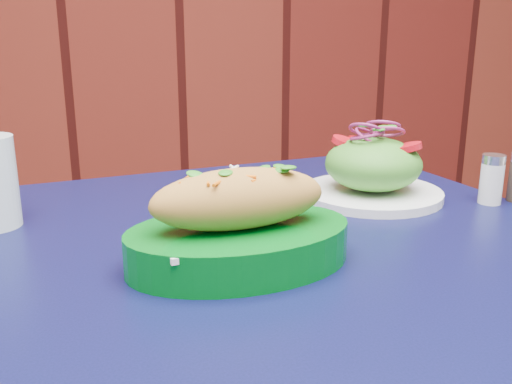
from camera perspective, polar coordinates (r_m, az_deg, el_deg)
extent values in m
cube|color=black|center=(0.61, 0.56, -7.54)|extent=(0.91, 0.91, 0.03)
cylinder|color=black|center=(1.19, 9.11, -15.81)|extent=(0.04, 0.04, 0.72)
cube|color=white|center=(0.57, -1.70, -3.86)|extent=(0.19, 0.13, 0.01)
ellipsoid|color=#C28B3D|center=(0.56, -1.72, -0.66)|extent=(0.19, 0.09, 0.06)
cylinder|color=white|center=(0.82, 11.47, -0.14)|extent=(0.20, 0.20, 0.01)
ellipsoid|color=#4C992D|center=(0.81, 11.63, 2.77)|extent=(0.13, 0.13, 0.07)
cylinder|color=red|center=(0.80, 14.91, 4.69)|extent=(0.04, 0.04, 0.01)
cylinder|color=red|center=(0.82, 8.95, 5.27)|extent=(0.04, 0.04, 0.01)
cylinder|color=red|center=(0.84, 10.57, 5.50)|extent=(0.04, 0.04, 0.01)
torus|color=#881D59|center=(0.80, 11.80, 5.68)|extent=(0.05, 0.05, 0.00)
torus|color=#881D59|center=(0.80, 11.81, 5.96)|extent=(0.05, 0.05, 0.00)
torus|color=#881D59|center=(0.80, 11.83, 6.24)|extent=(0.05, 0.05, 0.00)
torus|color=#881D59|center=(0.80, 11.84, 6.52)|extent=(0.05, 0.05, 0.00)
torus|color=#881D59|center=(0.80, 11.86, 6.81)|extent=(0.05, 0.05, 0.00)
cylinder|color=white|center=(0.84, 22.46, 0.79)|extent=(0.03, 0.03, 0.06)
cylinder|color=silver|center=(0.83, 22.71, 3.05)|extent=(0.03, 0.03, 0.01)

